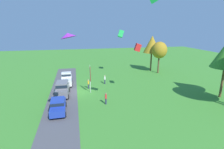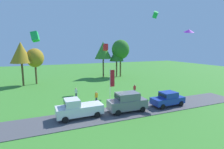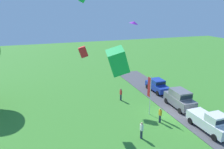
{
  "view_description": "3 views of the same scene",
  "coord_description": "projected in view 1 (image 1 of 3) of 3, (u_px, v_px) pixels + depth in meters",
  "views": [
    {
      "loc": [
        28.23,
        -0.2,
        10.67
      ],
      "look_at": [
        2.55,
        5.34,
        3.48
      ],
      "focal_mm": 28.0,
      "sensor_mm": 36.0,
      "label": 1
    },
    {
      "loc": [
        -8.26,
        -20.07,
        7.65
      ],
      "look_at": [
        1.81,
        4.08,
        3.53
      ],
      "focal_mm": 28.0,
      "sensor_mm": 36.0,
      "label": 2
    },
    {
      "loc": [
        -20.03,
        13.97,
        12.16
      ],
      "look_at": [
        2.79,
        6.04,
        4.75
      ],
      "focal_mm": 35.0,
      "sensor_mm": 36.0,
      "label": 3
    }
  ],
  "objects": [
    {
      "name": "kite_box_over_trees",
      "position": [
        121.0,
        34.0,
        37.17
      ],
      "size": [
        1.37,
        1.53,
        1.78
      ],
      "primitive_type": "cube",
      "rotation": [
        -0.23,
        0.3,
        1.33
      ],
      "color": "green"
    },
    {
      "name": "person_beside_suv",
      "position": [
        88.0,
        84.0,
        30.96
      ],
      "size": [
        0.36,
        0.24,
        1.71
      ],
      "color": "#2D334C",
      "rests_on": "ground"
    },
    {
      "name": "kite_delta_topmost",
      "position": [
        68.0,
        35.0,
        15.63
      ],
      "size": [
        1.98,
        2.0,
        0.72
      ],
      "primitive_type": "cone",
      "rotation": [
        0.23,
        0.0,
        5.81
      ],
      "color": "purple"
    },
    {
      "name": "tree_right_of_center",
      "position": [
        159.0,
        50.0,
        40.48
      ],
      "size": [
        3.51,
        3.51,
        7.4
      ],
      "color": "brown",
      "rests_on": "ground"
    },
    {
      "name": "ground_plane",
      "position": [
        78.0,
        92.0,
        29.48
      ],
      "size": [
        120.0,
        120.0,
        0.0
      ],
      "primitive_type": "plane",
      "color": "#3D842D"
    },
    {
      "name": "person_watching_sky",
      "position": [
        106.0,
        98.0,
        24.71
      ],
      "size": [
        0.36,
        0.24,
        1.71
      ],
      "color": "#2D334C",
      "rests_on": "ground"
    },
    {
      "name": "pavement_strip",
      "position": [
        64.0,
        93.0,
        28.99
      ],
      "size": [
        36.0,
        4.4,
        0.06
      ],
      "primitive_type": "cube",
      "color": "#4C4C51",
      "rests_on": "ground"
    },
    {
      "name": "car_suv_mid_row",
      "position": [
        62.0,
        88.0,
        27.64
      ],
      "size": [
        4.66,
        2.17,
        2.28
      ],
      "color": "slate",
      "rests_on": "ground"
    },
    {
      "name": "person_on_lawn",
      "position": [
        105.0,
        79.0,
        33.62
      ],
      "size": [
        0.36,
        0.24,
        1.71
      ],
      "color": "#2D334C",
      "rests_on": "ground"
    },
    {
      "name": "car_sedan_near_entrance",
      "position": [
        58.0,
        105.0,
        22.17
      ],
      "size": [
        4.44,
        2.03,
        1.84
      ],
      "color": "#1E389E",
      "rests_on": "ground"
    },
    {
      "name": "kite_box_near_flag",
      "position": [
        138.0,
        47.0,
        26.76
      ],
      "size": [
        0.96,
        1.15,
        1.32
      ],
      "primitive_type": "cube",
      "rotation": [
        0.07,
        0.3,
        1.45
      ],
      "color": "red"
    },
    {
      "name": "tree_left_of_center",
      "position": [
        152.0,
        44.0,
        42.28
      ],
      "size": [
        4.1,
        4.1,
        8.66
      ],
      "color": "brown",
      "rests_on": "ground"
    },
    {
      "name": "car_pickup_far_end",
      "position": [
        67.0,
        79.0,
        33.25
      ],
      "size": [
        5.03,
        2.11,
        2.14
      ],
      "color": "white",
      "rests_on": "ground"
    },
    {
      "name": "flag_banner",
      "position": [
        90.0,
        76.0,
        28.25
      ],
      "size": [
        0.71,
        0.08,
        4.74
      ],
      "color": "silver",
      "rests_on": "ground"
    }
  ]
}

